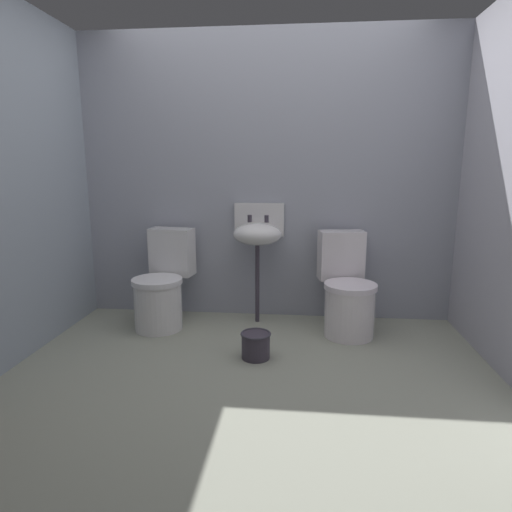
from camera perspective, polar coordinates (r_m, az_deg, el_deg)
The scene contains 7 objects.
ground_plane at distance 2.94m, azimuth -0.56°, elevation -15.37°, with size 3.53×2.60×0.08m, color gray.
wall_back at distance 3.76m, azimuth 1.36°, elevation 10.05°, with size 3.53×0.10×2.38m, color #989BAA.
wall_left at distance 3.31m, azimuth -29.77°, elevation 8.29°, with size 0.10×2.40×2.38m, color #919BA9.
toilet_left at distance 3.66m, azimuth -12.11°, elevation -4.04°, with size 0.46×0.64×0.78m.
toilet_right at distance 3.51m, azimuth 11.77°, elevation -4.71°, with size 0.48×0.65×0.78m.
sink at distance 3.60m, azimuth 0.23°, elevation 3.00°, with size 0.42×0.35×0.99m.
bucket at distance 3.06m, azimuth -0.03°, elevation -11.49°, with size 0.21×0.21×0.18m.
Camera 1 is at (0.29, -2.60, 1.30)m, focal length 30.67 mm.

